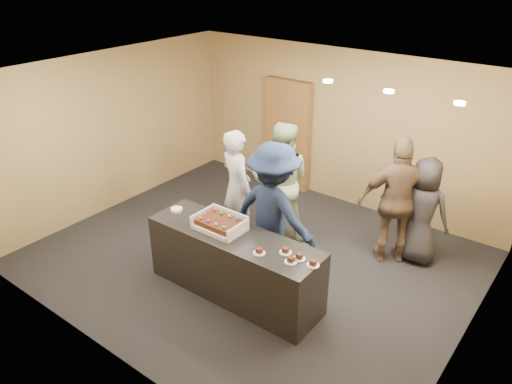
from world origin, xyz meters
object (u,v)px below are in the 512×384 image
plate_stack (177,210)px  person_sage_man (281,181)px  serving_counter (234,264)px  person_brown_extra (398,201)px  sheet_cake (219,222)px  person_dark_suit (422,211)px  person_navy_man (274,213)px  storage_cabinet (287,135)px  person_server_grey (237,188)px  cake_box (221,225)px

plate_stack → person_sage_man: person_sage_man is taller
serving_counter → person_brown_extra: size_ratio=1.26×
sheet_cake → person_dark_suit: 2.91m
person_brown_extra → person_navy_man: bearing=15.5°
storage_cabinet → plate_stack: size_ratio=12.93×
serving_counter → person_navy_man: bearing=76.1°
serving_counter → person_dark_suit: person_dark_suit is taller
person_sage_man → plate_stack: bearing=38.7°
person_server_grey → person_sage_man: person_sage_man is taller
cake_box → person_sage_man: (-0.15, 1.57, -0.00)m
plate_stack → person_sage_man: 1.71m
serving_counter → sheet_cake: 0.60m
serving_counter → cake_box: (-0.23, 0.02, 0.49)m
plate_stack → cake_box: bearing=0.8°
cake_box → person_brown_extra: 2.53m
cake_box → sheet_cake: (-0.00, -0.02, 0.05)m
person_sage_man → person_brown_extra: size_ratio=0.99×
person_navy_man → person_dark_suit: (1.44, 1.60, -0.19)m
person_server_grey → serving_counter: bearing=148.7°
plate_stack → person_server_grey: 1.07m
person_brown_extra → person_dark_suit: person_brown_extra is taller
serving_counter → storage_cabinet: (-1.36, 3.20, 0.58)m
person_server_grey → person_dark_suit: size_ratio=1.14×
sheet_cake → person_navy_man: size_ratio=0.27×
person_dark_suit → plate_stack: bearing=43.1°
person_navy_man → plate_stack: bearing=30.1°
person_sage_man → storage_cabinet: bearing=-87.8°
sheet_cake → plate_stack: sheet_cake is taller
sheet_cake → person_navy_man: 0.76m
person_server_grey → person_dark_suit: bearing=-132.6°
person_brown_extra → person_dark_suit: bearing=-176.5°
plate_stack → person_dark_suit: size_ratio=0.10×
person_sage_man → person_navy_man: 1.09m
sheet_cake → person_sage_man: (-0.15, 1.59, -0.05)m
person_server_grey → person_sage_man: bearing=-108.1°
person_sage_man → person_dark_suit: 2.09m
cake_box → plate_stack: size_ratio=3.98×
plate_stack → person_navy_man: person_navy_man is taller
cake_box → person_dark_suit: bearing=50.6°
sheet_cake → person_sage_man: person_sage_man is taller
person_dark_suit → person_sage_man: bearing=21.1°
serving_counter → person_dark_suit: 2.78m
person_navy_man → person_sage_man: bearing=-58.7°
person_dark_suit → person_server_grey: bearing=29.0°
person_brown_extra → person_server_grey: bearing=-10.0°
person_sage_man → person_server_grey: bearing=21.9°
person_brown_extra → serving_counter: bearing=22.6°
storage_cabinet → person_dark_suit: bearing=-17.8°
cake_box → sheet_cake: cake_box is taller
person_navy_man → cake_box: bearing=60.0°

